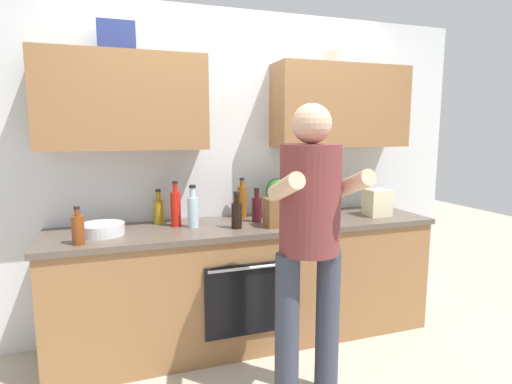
# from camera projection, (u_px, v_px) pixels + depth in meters

# --- Properties ---
(ground_plane) EXTENTS (12.00, 12.00, 0.00)m
(ground_plane) POSITION_uv_depth(u_px,v_px,m) (249.00, 338.00, 3.19)
(ground_plane) COLOR #B2A893
(back_wall_unit) EXTENTS (4.00, 0.38, 2.50)m
(back_wall_unit) POSITION_uv_depth(u_px,v_px,m) (238.00, 142.00, 3.23)
(back_wall_unit) COLOR silver
(back_wall_unit) RESTS_ON ground
(counter) EXTENTS (2.84, 0.67, 0.90)m
(counter) POSITION_uv_depth(u_px,v_px,m) (249.00, 282.00, 3.13)
(counter) COLOR olive
(counter) RESTS_ON ground
(person_standing) EXTENTS (0.49, 0.45, 1.73)m
(person_standing) POSITION_uv_depth(u_px,v_px,m) (310.00, 231.00, 2.33)
(person_standing) COLOR #383D4C
(person_standing) RESTS_ON ground
(bottle_vinegar) EXTENTS (0.07, 0.07, 0.23)m
(bottle_vinegar) POSITION_uv_depth(u_px,v_px,m) (78.00, 229.00, 2.50)
(bottle_vinegar) COLOR brown
(bottle_vinegar) RESTS_ON counter
(bottle_syrup) EXTENTS (0.07, 0.07, 0.32)m
(bottle_syrup) POSITION_uv_depth(u_px,v_px,m) (242.00, 201.00, 3.25)
(bottle_syrup) COLOR #8C4C14
(bottle_syrup) RESTS_ON counter
(bottle_wine) EXTENTS (0.07, 0.07, 0.26)m
(bottle_wine) POSITION_uv_depth(u_px,v_px,m) (257.00, 208.00, 3.11)
(bottle_wine) COLOR #471419
(bottle_wine) RESTS_ON counter
(bottle_water) EXTENTS (0.07, 0.07, 0.30)m
(bottle_water) POSITION_uv_depth(u_px,v_px,m) (193.00, 210.00, 2.93)
(bottle_water) COLOR silver
(bottle_water) RESTS_ON counter
(bottle_hotsauce) EXTENTS (0.07, 0.07, 0.33)m
(bottle_hotsauce) POSITION_uv_depth(u_px,v_px,m) (176.00, 208.00, 2.96)
(bottle_hotsauce) COLOR red
(bottle_hotsauce) RESTS_ON counter
(bottle_soy) EXTENTS (0.07, 0.07, 0.26)m
(bottle_soy) POSITION_uv_depth(u_px,v_px,m) (237.00, 214.00, 2.90)
(bottle_soy) COLOR black
(bottle_soy) RESTS_ON counter
(bottle_oil) EXTENTS (0.08, 0.08, 0.26)m
(bottle_oil) POSITION_uv_depth(u_px,v_px,m) (159.00, 211.00, 3.04)
(bottle_oil) COLOR olive
(bottle_oil) RESTS_ON counter
(cup_coffee) EXTENTS (0.09, 0.09, 0.10)m
(cup_coffee) POSITION_uv_depth(u_px,v_px,m) (373.00, 203.00, 3.60)
(cup_coffee) COLOR white
(cup_coffee) RESTS_ON counter
(mixing_bowl) EXTENTS (0.29, 0.29, 0.08)m
(mixing_bowl) POSITION_uv_depth(u_px,v_px,m) (102.00, 229.00, 2.73)
(mixing_bowl) COLOR silver
(mixing_bowl) RESTS_ON counter
(knife_block) EXTENTS (0.10, 0.14, 0.26)m
(knife_block) POSITION_uv_depth(u_px,v_px,m) (273.00, 213.00, 2.95)
(knife_block) COLOR brown
(knife_block) RESTS_ON counter
(potted_herb) EXTENTS (0.21, 0.21, 0.32)m
(potted_herb) POSITION_uv_depth(u_px,v_px,m) (279.00, 193.00, 3.26)
(potted_herb) COLOR #9E6647
(potted_herb) RESTS_ON counter
(grocery_bag_bread) EXTENTS (0.23, 0.19, 0.16)m
(grocery_bag_bread) POSITION_uv_depth(u_px,v_px,m) (323.00, 210.00, 3.17)
(grocery_bag_bread) COLOR tan
(grocery_bag_bread) RESTS_ON counter
(grocery_bag_rice) EXTENTS (0.19, 0.17, 0.21)m
(grocery_bag_rice) POSITION_uv_depth(u_px,v_px,m) (377.00, 202.00, 3.34)
(grocery_bag_rice) COLOR beige
(grocery_bag_rice) RESTS_ON counter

